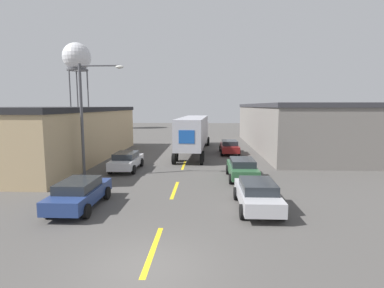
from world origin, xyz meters
name	(u,v)px	position (x,y,z in m)	size (l,w,h in m)	color
ground_plane	(146,268)	(0.00, 0.00, 0.00)	(160.00, 160.00, 0.00)	#4C4947
road_centerline	(175,190)	(0.00, 8.81, 0.00)	(0.20, 18.92, 0.01)	yellow
warehouse_left	(48,133)	(-12.95, 18.61, 2.48)	(11.16, 21.50, 4.94)	tan
warehouse_right	(304,126)	(13.69, 27.62, 2.66)	(12.63, 25.99, 5.31)	slate
semi_truck	(195,131)	(0.66, 23.50, 2.33)	(3.45, 15.72, 3.89)	silver
parked_car_left_far	(126,160)	(-4.39, 14.27, 0.77)	(1.99, 4.56, 1.43)	silver
parked_car_left_near	(80,193)	(-4.39, 5.39, 0.77)	(1.99, 4.56, 1.43)	navy
parked_car_right_far	(229,147)	(4.39, 22.78, 0.77)	(1.99, 4.56, 1.43)	maroon
parked_car_right_mid	(242,168)	(4.39, 11.74, 0.77)	(1.99, 4.56, 1.43)	#2D5B38
parked_car_right_near	(257,194)	(4.39, 5.63, 0.77)	(1.99, 4.56, 1.43)	#B2B2B7
water_tower	(77,58)	(-25.51, 55.33, 15.17)	(5.89, 5.89, 18.32)	#47474C
street_lamp	(87,112)	(-6.33, 11.67, 4.65)	(3.14, 0.32, 7.90)	#4C4C51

